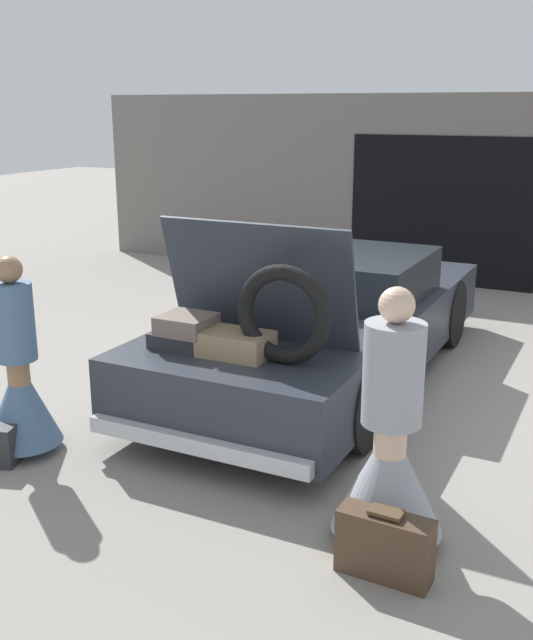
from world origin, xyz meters
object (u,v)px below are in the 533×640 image
at_px(person_left, 20,384).
at_px(suitcase_beside_right_person, 385,546).
at_px(car, 327,321).
at_px(person_right, 389,456).

height_order(person_left, suitcase_beside_right_person, person_left).
distance_m(car, person_right, 2.98).
distance_m(person_left, person_right, 2.93).
bearing_deg(car, person_right, -60.62).
distance_m(car, person_left, 3.03).
relative_size(person_left, person_right, 0.96).
xyz_separation_m(person_left, person_right, (2.93, 0.06, 0.02)).
distance_m(car, suitcase_beside_right_person, 3.38).
distance_m(person_left, suitcase_beside_right_person, 3.07).
xyz_separation_m(person_left, suitcase_beside_right_person, (3.04, -0.32, -0.36)).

